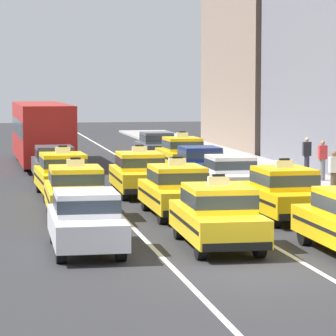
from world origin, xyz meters
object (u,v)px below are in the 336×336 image
pedestrian_mid_block (334,173)px  pedestrian_by_storefront (307,156)px  taxi_left_third (63,174)px  pedestrian_near_crosswalk (322,160)px  bus_left_fifth (41,130)px  sedan_right_sixth (156,145)px  sedan_right_fourth (199,164)px  sedan_right_third (230,175)px  sedan_left_fourth (54,163)px  taxi_center_second (176,190)px  taxi_center_nearest (217,215)px  taxi_right_fifth (182,153)px  taxi_center_third (139,173)px  sedan_left_nearest (86,219)px  taxi_left_second (76,191)px  taxi_right_second (283,192)px

pedestrian_mid_block → pedestrian_by_storefront: size_ratio=0.97×
taxi_left_third → pedestrian_near_crosswalk: bearing=12.4°
bus_left_fifth → sedan_right_sixth: bus_left_fifth is taller
sedan_right_fourth → pedestrian_by_storefront: pedestrian_by_storefront is taller
sedan_right_third → sedan_right_sixth: bearing=89.5°
sedan_left_fourth → taxi_center_second: taxi_center_second is taller
taxi_center_nearest → taxi_right_fifth: size_ratio=1.00×
taxi_center_third → taxi_right_fifth: size_ratio=1.00×
taxi_center_second → taxi_right_fifth: size_ratio=1.00×
sedan_left_nearest → taxi_center_second: size_ratio=0.95×
taxi_center_second → pedestrian_near_crosswalk: size_ratio=2.68×
taxi_left_second → pedestrian_mid_block: size_ratio=2.80×
taxi_center_third → sedan_right_third: taxi_center_third is taller
sedan_left_nearest → sedan_right_sixth: 27.78m
taxi_left_second → bus_left_fifth: size_ratio=0.41×
taxi_center_nearest → taxi_right_second: bearing=54.4°
taxi_left_third → sedan_right_third: (6.16, -1.31, -0.03)m
sedan_left_nearest → taxi_right_second: 7.98m
taxi_center_second → sedan_right_sixth: 21.49m
taxi_left_third → sedan_right_sixth: bearing=67.6°
sedan_left_nearest → taxi_left_second: 5.95m
taxi_center_third → sedan_right_third: (3.26, -1.17, -0.03)m
sedan_left_fourth → taxi_center_nearest: 17.29m
taxi_left_second → taxi_right_second: size_ratio=1.00×
taxi_left_third → pedestrian_near_crosswalk: size_ratio=2.71×
taxi_left_third → pedestrian_mid_block: size_ratio=2.82×
taxi_center_nearest → pedestrian_near_crosswalk: (8.10, 14.23, 0.14)m
sedan_right_third → taxi_right_fifth: bearing=88.4°
sedan_left_nearest → pedestrian_by_storefront: bearing=55.0°
sedan_left_nearest → pedestrian_near_crosswalk: size_ratio=2.53×
taxi_center_third → sedan_right_third: bearing=-19.8°
taxi_right_second → pedestrian_mid_block: taxi_right_second is taller
pedestrian_by_storefront → taxi_right_fifth: bearing=141.9°
sedan_right_sixth → pedestrian_mid_block: bearing=-78.9°
taxi_left_third → pedestrian_near_crosswalk: taxi_left_third is taller
taxi_left_third → taxi_center_nearest: 12.16m
taxi_center_third → sedan_right_sixth: size_ratio=1.06×
taxi_center_nearest → pedestrian_near_crosswalk: size_ratio=2.70×
taxi_center_third → taxi_right_second: same height
taxi_right_second → sedan_right_sixth: (-0.04, 22.58, -0.03)m
taxi_center_nearest → taxi_left_third: bearing=104.9°
sedan_left_fourth → sedan_right_sixth: (6.28, 10.07, 0.00)m
taxi_center_third → sedan_left_fourth: bearing=117.9°
taxi_left_third → bus_left_fifth: bus_left_fifth is taller
sedan_right_fourth → pedestrian_mid_block: pedestrian_mid_block is taller
taxi_left_second → pedestrian_mid_block: bearing=17.6°
sedan_left_fourth → pedestrian_by_storefront: size_ratio=2.57×
sedan_left_nearest → pedestrian_near_crosswalk: bearing=50.8°
taxi_center_second → pedestrian_mid_block: 7.41m
taxi_left_second → taxi_center_second: bearing=-4.0°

